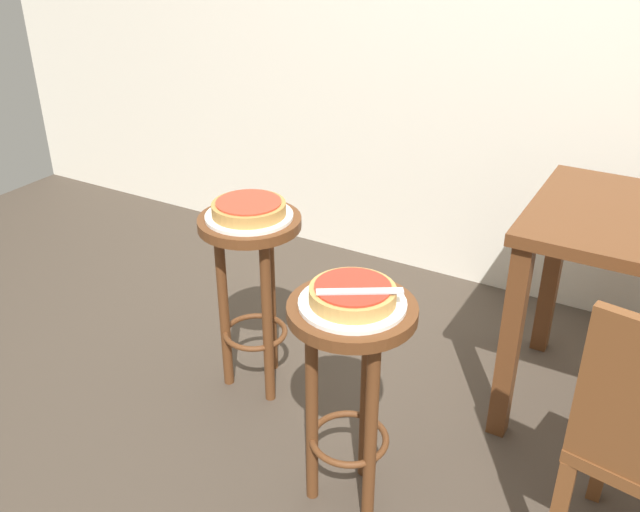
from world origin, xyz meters
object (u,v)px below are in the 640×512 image
Objects in this scene: serving_plate_middle at (249,216)px; pizza_server_knife at (360,291)px; pizza_foreground at (353,294)px; pizza_middle at (249,208)px; stool_middle at (252,267)px; serving_plate_foreground at (352,303)px; stool_foreground at (351,364)px.

pizza_server_knife is (0.58, -0.34, 0.06)m from serving_plate_middle.
pizza_foreground is 1.03× the size of pizza_server_knife.
pizza_middle is (0.00, 0.00, 0.03)m from serving_plate_middle.
stool_middle is at bearing 180.00° from pizza_middle.
serving_plate_middle reaches higher than stool_middle.
pizza_foreground reaches higher than serving_plate_middle.
stool_middle is (-0.55, 0.32, -0.22)m from pizza_foreground.
serving_plate_foreground is 0.42× the size of stool_middle.
pizza_middle reaches higher than stool_middle.
pizza_middle is at bearing 149.85° from pizza_foreground.
stool_middle is 0.22m from pizza_middle.
stool_middle is at bearing 149.85° from serving_plate_foreground.
stool_middle is 0.19m from serving_plate_middle.
serving_plate_middle is at bearing 149.85° from stool_foreground.
pizza_middle is at bearing 118.04° from pizza_server_knife.
stool_foreground is at bearing -30.15° from pizza_middle.
pizza_middle is 0.67m from pizza_server_knife.
serving_plate_foreground is at bearing -30.15° from pizza_middle.
pizza_middle is (-0.55, 0.32, 0.00)m from pizza_foreground.
serving_plate_middle is 0.03m from pizza_middle.
pizza_middle is (0.00, 0.00, 0.22)m from stool_middle.
pizza_middle reaches higher than serving_plate_foreground.
serving_plate_foreground is 0.97× the size of serving_plate_middle.
pizza_server_knife is (0.03, -0.02, 0.25)m from stool_foreground.
serving_plate_foreground reaches higher than stool_middle.
stool_middle is 0.71m from pizza_server_knife.
serving_plate_middle is (-0.55, 0.32, 0.19)m from stool_foreground.
stool_foreground is 0.66m from serving_plate_middle.
serving_plate_foreground is 0.63m from serving_plate_middle.
pizza_middle is at bearing 90.00° from serving_plate_middle.
pizza_server_knife reaches higher than stool_foreground.
stool_foreground is 0.67m from pizza_middle.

